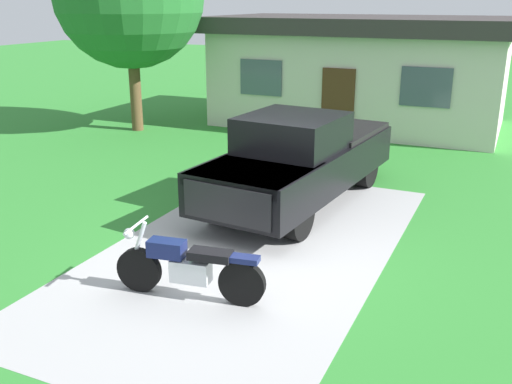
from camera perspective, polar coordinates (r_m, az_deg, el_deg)
ground_plane at (r=9.91m, az=-0.51°, el=-5.59°), size 80.00×80.00×0.00m
driveway_pad at (r=9.91m, az=-0.51°, el=-5.57°), size 4.46×8.46×0.01m
motorcycle at (r=8.23m, az=-6.71°, el=-7.33°), size 2.20×0.72×1.09m
pickup_truck at (r=11.94m, az=4.51°, el=3.42°), size 2.53×5.78×1.90m
neighbor_house at (r=20.04m, az=10.26°, el=11.72°), size 9.60×5.60×3.50m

